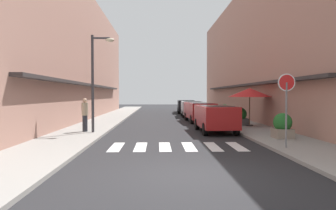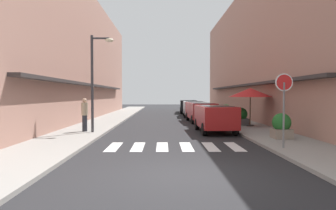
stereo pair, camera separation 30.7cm
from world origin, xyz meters
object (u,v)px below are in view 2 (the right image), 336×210
at_px(parked_car_near, 215,116).
at_px(round_street_sign, 284,91).
at_px(pedestrian_walking_near, 85,114).
at_px(parked_car_distant, 188,105).
at_px(cafe_umbrella, 250,93).
at_px(planter_far, 226,112).
at_px(planter_corner, 282,126).
at_px(parked_car_mid, 201,110).
at_px(planter_midblock, 241,117).
at_px(parked_car_far, 193,107).
at_px(street_lamp, 96,73).

relative_size(parked_car_near, round_street_sign, 1.52).
height_order(parked_car_near, pedestrian_walking_near, pedestrian_walking_near).
height_order(parked_car_distant, pedestrian_walking_near, pedestrian_walking_near).
relative_size(cafe_umbrella, planter_far, 2.32).
xyz_separation_m(planter_corner, pedestrian_walking_near, (-9.40, 2.80, 0.38)).
xyz_separation_m(parked_car_mid, planter_midblock, (2.19, -3.37, -0.31)).
distance_m(parked_car_mid, planter_far, 3.21).
bearing_deg(round_street_sign, parked_car_near, 105.57).
bearing_deg(parked_car_far, parked_car_distant, 90.00).
height_order(parked_car_distant, planter_far, parked_car_distant).
bearing_deg(parked_car_mid, parked_car_distant, 90.00).
bearing_deg(street_lamp, parked_car_far, 63.68).
bearing_deg(street_lamp, parked_car_distant, 71.25).
relative_size(parked_car_distant, planter_midblock, 3.86).
height_order(parked_car_near, parked_car_distant, same).
bearing_deg(pedestrian_walking_near, planter_midblock, -109.61).
bearing_deg(street_lamp, planter_far, 46.93).
relative_size(parked_car_near, planter_corner, 3.66).
height_order(parked_car_near, cafe_umbrella, cafe_umbrella).
distance_m(parked_car_near, street_lamp, 6.72).
relative_size(street_lamp, pedestrian_walking_near, 2.85).
xyz_separation_m(parked_car_far, planter_corner, (2.44, -15.21, -0.25)).
bearing_deg(planter_midblock, parked_car_near, -125.68).
height_order(round_street_sign, cafe_umbrella, round_street_sign).
relative_size(street_lamp, planter_far, 4.33).
height_order(parked_car_far, planter_far, parked_car_far).
distance_m(street_lamp, planter_far, 12.90).
bearing_deg(parked_car_distant, parked_car_near, -90.00).
bearing_deg(pedestrian_walking_near, round_street_sign, -161.58).
relative_size(parked_car_far, cafe_umbrella, 1.54).
bearing_deg(planter_corner, planter_far, 90.45).
bearing_deg(planter_far, parked_car_far, 123.95).
height_order(parked_car_mid, parked_car_distant, same).
bearing_deg(pedestrian_walking_near, parked_car_mid, -85.81).
relative_size(parked_car_near, parked_car_mid, 0.90).
height_order(parked_car_far, pedestrian_walking_near, pedestrian_walking_near).
distance_m(parked_car_mid, pedestrian_walking_near, 9.70).
relative_size(parked_car_mid, parked_car_far, 1.10).
bearing_deg(planter_midblock, planter_corner, -87.71).
xyz_separation_m(parked_car_mid, street_lamp, (-6.29, -7.06, 2.28)).
relative_size(round_street_sign, planter_far, 2.34).
height_order(parked_car_distant, planter_corner, parked_car_distant).
bearing_deg(parked_car_mid, round_street_sign, -82.60).
distance_m(planter_corner, planter_midblock, 6.19).
bearing_deg(cafe_umbrella, parked_car_near, -137.25).
height_order(parked_car_mid, planter_midblock, parked_car_mid).
distance_m(round_street_sign, pedestrian_walking_near, 10.08).
distance_m(parked_car_distant, street_lamp, 19.71).
relative_size(cafe_umbrella, planter_corner, 2.39).
distance_m(parked_car_near, round_street_sign, 5.95).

